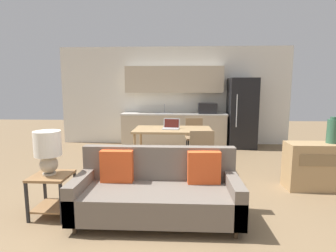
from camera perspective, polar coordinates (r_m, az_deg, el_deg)
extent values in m
plane|color=#7F6647|center=(3.18, -0.77, -21.26)|extent=(20.00, 20.00, 0.00)
cube|color=silver|center=(7.40, 1.38, 6.53)|extent=(6.40, 0.06, 2.70)
cube|color=white|center=(7.39, -2.01, 8.51)|extent=(1.38, 0.01, 1.01)
cube|color=beige|center=(7.15, 1.29, -0.94)|extent=(2.77, 0.62, 0.86)
cube|color=silver|center=(7.09, 1.30, 2.65)|extent=(2.80, 0.65, 0.04)
cube|color=#B2B5B7|center=(7.05, -0.83, 2.80)|extent=(0.48, 0.36, 0.01)
cylinder|color=#B7BABC|center=(7.21, -0.75, 3.86)|extent=(0.02, 0.02, 0.24)
cube|color=beige|center=(7.20, 1.35, 10.07)|extent=(2.64, 0.34, 0.70)
cube|color=black|center=(7.06, 8.57, 3.85)|extent=(0.48, 0.36, 0.28)
cube|color=black|center=(7.21, 15.75, 2.72)|extent=(0.70, 0.70, 1.83)
cylinder|color=silver|center=(6.80, 14.74, 3.22)|extent=(0.02, 0.02, 0.82)
cube|color=tan|center=(5.17, 1.04, -0.81)|extent=(1.52, 0.88, 0.04)
cylinder|color=tan|center=(4.94, -7.26, -5.89)|extent=(0.05, 0.05, 0.74)
cylinder|color=tan|center=(4.90, 9.13, -6.05)|extent=(0.05, 0.05, 0.74)
cylinder|color=tan|center=(5.67, -5.94, -4.03)|extent=(0.05, 0.05, 0.74)
cylinder|color=tan|center=(5.64, 8.27, -4.15)|extent=(0.05, 0.05, 0.74)
cylinder|color=#3D2D1E|center=(3.22, -19.63, -20.42)|extent=(0.05, 0.05, 0.10)
cylinder|color=#3D2D1E|center=(3.07, 14.54, -21.69)|extent=(0.05, 0.05, 0.10)
cylinder|color=#3D2D1E|center=(3.75, -15.81, -15.95)|extent=(0.05, 0.05, 0.10)
cylinder|color=#3D2D1E|center=(3.63, 12.40, -16.71)|extent=(0.05, 0.05, 0.10)
cube|color=#6B6056|center=(3.21, -2.48, -15.95)|extent=(1.93, 0.80, 0.30)
cube|color=#6B6056|center=(3.44, -2.00, -10.42)|extent=(1.93, 0.14, 0.74)
cube|color=#6B6056|center=(3.38, -18.24, -13.82)|extent=(0.14, 0.80, 0.44)
cube|color=#6B6056|center=(3.23, 14.07, -14.68)|extent=(0.14, 0.80, 0.44)
cube|color=#E05123|center=(3.36, -11.08, -8.61)|extent=(0.40, 0.12, 0.40)
cube|color=#E05123|center=(3.28, 7.82, -8.95)|extent=(0.41, 0.15, 0.40)
cube|color=olive|center=(3.56, -24.06, -9.88)|extent=(0.45, 0.45, 0.03)
cube|color=olive|center=(3.70, -23.70, -15.65)|extent=(0.40, 0.40, 0.02)
cube|color=#232326|center=(3.58, -28.35, -14.50)|extent=(0.03, 0.03, 0.49)
cube|color=#232326|center=(3.39, -22.20, -15.36)|extent=(0.03, 0.03, 0.49)
cube|color=#232326|center=(3.91, -25.21, -12.38)|extent=(0.03, 0.03, 0.49)
cube|color=#232326|center=(3.74, -19.51, -12.99)|extent=(0.03, 0.03, 0.49)
cylinder|color=#B2A893|center=(3.58, -24.39, -9.38)|extent=(0.16, 0.16, 0.02)
sphere|color=#B2A893|center=(3.55, -24.50, -7.57)|extent=(0.22, 0.22, 0.22)
cylinder|color=white|center=(3.49, -24.76, -3.46)|extent=(0.32, 0.32, 0.30)
cube|color=tan|center=(4.76, 30.33, -7.57)|extent=(1.06, 0.40, 0.73)
cube|color=olive|center=(4.55, 31.65, -6.45)|extent=(0.85, 0.01, 0.17)
cylinder|color=#336047|center=(4.74, 32.16, -0.99)|extent=(0.16, 0.16, 0.37)
cylinder|color=#336047|center=(4.71, 32.35, 1.46)|extent=(0.09, 0.09, 0.04)
cube|color=#997A56|center=(4.54, 6.93, -6.00)|extent=(0.45, 0.45, 0.04)
cube|color=#997A56|center=(4.30, 7.37, -3.73)|extent=(0.40, 0.06, 0.41)
cylinder|color=black|center=(4.79, 8.61, -8.22)|extent=(0.03, 0.03, 0.44)
cylinder|color=black|center=(4.74, 4.52, -8.32)|extent=(0.03, 0.03, 0.44)
cylinder|color=black|center=(4.47, 9.39, -9.44)|extent=(0.03, 0.03, 0.44)
cylinder|color=black|center=(4.42, 5.00, -9.57)|extent=(0.03, 0.03, 0.44)
cube|color=#997A56|center=(5.94, 5.92, -2.59)|extent=(0.46, 0.46, 0.04)
cube|color=#997A56|center=(6.10, 5.69, -0.18)|extent=(0.40, 0.07, 0.41)
cylinder|color=black|center=(5.81, 4.46, -5.24)|extent=(0.03, 0.03, 0.44)
cylinder|color=black|center=(5.86, 7.78, -5.17)|extent=(0.03, 0.03, 0.44)
cylinder|color=black|center=(6.14, 4.08, -4.50)|extent=(0.03, 0.03, 0.44)
cylinder|color=black|center=(6.18, 7.22, -4.45)|extent=(0.03, 0.03, 0.44)
cube|color=#B7BABC|center=(5.11, 0.61, -0.58)|extent=(0.34, 0.25, 0.02)
cube|color=#B7BABC|center=(5.21, 0.81, 0.60)|extent=(0.32, 0.09, 0.20)
cube|color=#4C1914|center=(5.21, 0.79, 0.59)|extent=(0.29, 0.07, 0.17)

